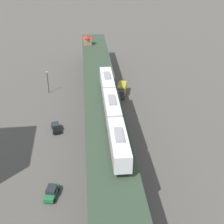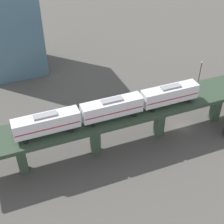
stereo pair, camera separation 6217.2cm
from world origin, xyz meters
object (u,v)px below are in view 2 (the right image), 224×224
street_car_green (45,127)px  street_lamp (200,71)px  office_tower (5,9)px  street_car_black (133,104)px  subway_train (112,108)px

street_car_green → street_lamp: bearing=-85.8°
office_tower → street_car_black: bearing=-143.8°
subway_train → office_tower: office_tower is taller
subway_train → street_car_black: bearing=-41.2°
street_car_green → office_tower: 36.52m
street_car_black → street_car_green: bearing=90.4°
street_car_green → street_lamp: (3.24, -44.37, 3.17)m
street_car_green → street_car_black: bearing=-89.6°
street_car_black → office_tower: size_ratio=0.13×
street_car_green → street_car_black: same height
subway_train → street_car_green: size_ratio=7.93×
subway_train → office_tower: (44.64, 12.53, 6.49)m
street_lamp → office_tower: 55.74m
office_tower → street_car_green: bearing=-178.0°
subway_train → street_lamp: bearing=-64.7°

